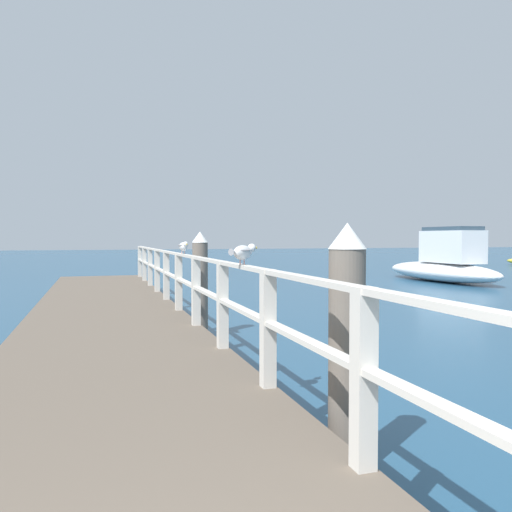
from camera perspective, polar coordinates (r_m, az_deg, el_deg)
pier_deck at (r=9.37m, az=-16.25°, el=-7.63°), size 2.65×18.34×0.49m
pier_railing at (r=9.38m, az=-8.67°, el=-2.10°), size 0.12×16.86×1.04m
dock_piling_near at (r=4.01m, az=10.12°, el=-10.02°), size 0.29×0.29×1.92m
dock_piling_far at (r=9.36m, az=-6.27°, el=-3.09°), size 0.29×0.29×1.92m
seagull_foreground at (r=5.24m, az=-1.46°, el=0.49°), size 0.39×0.34×0.21m
seagull_background at (r=8.81m, az=-8.13°, el=1.10°), size 0.19×0.48×0.21m
boat_3 at (r=22.30m, az=20.31°, el=-0.80°), size 1.97×6.54×2.25m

